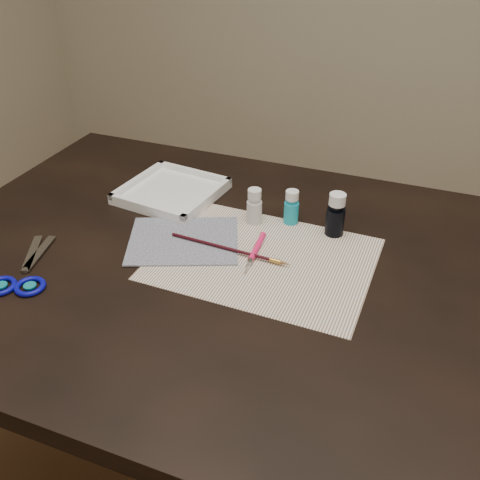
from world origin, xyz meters
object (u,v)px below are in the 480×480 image
(canvas, at_px, (184,240))
(palette_tray, at_px, (172,191))
(paint_bottle_cyan, at_px, (291,207))
(paint_bottle_white, at_px, (254,206))
(paint_bottle_navy, at_px, (336,215))
(scissors, at_px, (24,264))
(paper, at_px, (264,259))

(canvas, bearing_deg, palette_tray, 124.06)
(paint_bottle_cyan, bearing_deg, canvas, -140.47)
(paint_bottle_white, bearing_deg, paint_bottle_navy, 5.54)
(canvas, xyz_separation_m, paint_bottle_cyan, (0.18, 0.15, 0.04))
(paint_bottle_navy, height_order, palette_tray, paint_bottle_navy)
(scissors, bearing_deg, paint_bottle_white, -75.67)
(canvas, distance_m, scissors, 0.31)
(paper, xyz_separation_m, canvas, (-0.17, -0.00, 0.00))
(paint_bottle_cyan, height_order, paint_bottle_navy, paint_bottle_navy)
(scissors, height_order, palette_tray, palette_tray)
(canvas, relative_size, palette_tray, 1.06)
(paper, relative_size, palette_tray, 2.00)
(paint_bottle_cyan, bearing_deg, paper, -93.78)
(paint_bottle_navy, relative_size, scissors, 0.44)
(canvas, relative_size, paint_bottle_white, 2.75)
(paint_bottle_navy, relative_size, palette_tray, 0.45)
(paper, height_order, paint_bottle_cyan, paint_bottle_cyan)
(paper, height_order, paint_bottle_white, paint_bottle_white)
(paint_bottle_navy, bearing_deg, paint_bottle_white, -174.46)
(paint_bottle_cyan, xyz_separation_m, scissors, (-0.43, -0.34, -0.03))
(canvas, distance_m, palette_tray, 0.20)
(palette_tray, bearing_deg, paint_bottle_navy, -4.03)
(paint_bottle_white, xyz_separation_m, palette_tray, (-0.22, 0.04, -0.03))
(scissors, bearing_deg, palette_tray, -47.31)
(paint_bottle_white, bearing_deg, paint_bottle_cyan, 20.52)
(paint_bottle_white, distance_m, paint_bottle_navy, 0.17)
(paint_bottle_cyan, distance_m, palette_tray, 0.30)
(canvas, height_order, palette_tray, palette_tray)
(paint_bottle_navy, xyz_separation_m, scissors, (-0.52, -0.33, -0.04))
(scissors, relative_size, palette_tray, 1.04)
(canvas, relative_size, scissors, 1.02)
(paint_bottle_navy, distance_m, palette_tray, 0.39)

